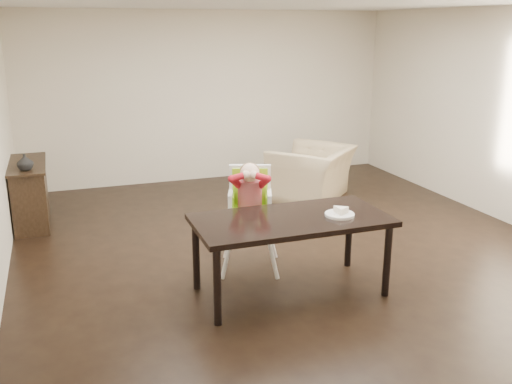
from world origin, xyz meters
TOP-DOWN VIEW (x-y plane):
  - ground at (0.00, 0.00)m, footprint 7.00×7.00m
  - room_walls at (0.00, 0.00)m, footprint 6.02×7.02m
  - dining_table at (-0.43, -0.90)m, footprint 1.80×0.90m
  - high_chair at (-0.59, -0.21)m, footprint 0.60×0.60m
  - plate at (0.02, -1.00)m, footprint 0.29×0.29m
  - armchair at (1.08, 1.87)m, footprint 1.37×1.34m
  - sideboard at (-2.78, 2.07)m, footprint 0.44×1.26m
  - vase at (-2.78, 1.67)m, footprint 0.25×0.25m

SIDE VIEW (x-z plane):
  - ground at x=0.00m, z-range 0.00..0.00m
  - sideboard at x=-2.78m, z-range 0.00..0.79m
  - armchair at x=1.08m, z-range 0.00..1.01m
  - dining_table at x=-0.43m, z-range 0.30..1.05m
  - plate at x=0.02m, z-range 0.74..0.82m
  - high_chair at x=-0.59m, z-range 0.23..1.37m
  - vase at x=-2.78m, z-range 0.79..0.98m
  - room_walls at x=0.00m, z-range 0.50..3.21m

